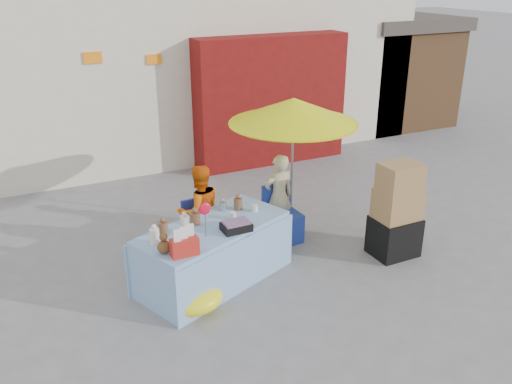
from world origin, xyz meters
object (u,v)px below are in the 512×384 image
chair_left (204,242)px  vendor_orange (200,211)px  market_table (213,253)px  umbrella (293,111)px  vendor_beige (279,197)px  box_stack (396,214)px  chair_right (282,225)px

chair_left → vendor_orange: size_ratio=0.63×
market_table → umbrella: size_ratio=1.08×
vendor_orange → vendor_beige: bearing=177.5°
chair_left → vendor_orange: vendor_orange is taller
box_stack → umbrella: bearing=124.2°
market_table → umbrella: 2.39m
vendor_orange → box_stack: box_stack is taller
market_table → vendor_orange: 0.79m
chair_left → umbrella: 2.27m
vendor_beige → chair_left: bearing=3.6°
umbrella → market_table: bearing=-151.8°
chair_left → umbrella: umbrella is taller
chair_left → chair_right: (1.25, 0.00, 0.00)m
umbrella → box_stack: 2.06m
vendor_beige → umbrella: umbrella is taller
market_table → umbrella: (1.65, 0.88, 1.49)m
vendor_beige → box_stack: size_ratio=0.95×
market_table → chair_left: bearing=58.5°
chair_left → vendor_beige: 1.32m
vendor_orange → box_stack: size_ratio=0.97×
umbrella → vendor_orange: bearing=-174.5°
vendor_orange → box_stack: bearing=151.5°
chair_right → vendor_beige: size_ratio=0.64×
chair_right → vendor_beige: bearing=87.2°
market_table → vendor_beige: 1.56m
vendor_beige → vendor_orange: bearing=-2.5°
market_table → chair_right: bearing=1.9°
vendor_orange → vendor_beige: (1.25, 0.00, -0.02)m
vendor_orange → umbrella: 1.98m
vendor_beige → market_table: bearing=26.0°
market_table → vendor_orange: size_ratio=1.68×
market_table → box_stack: box_stack is taller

